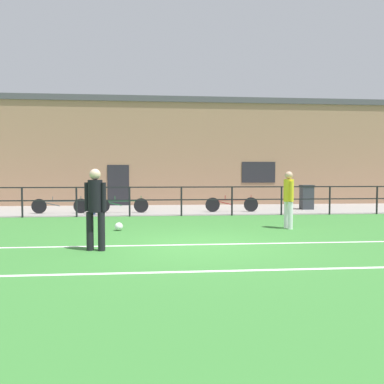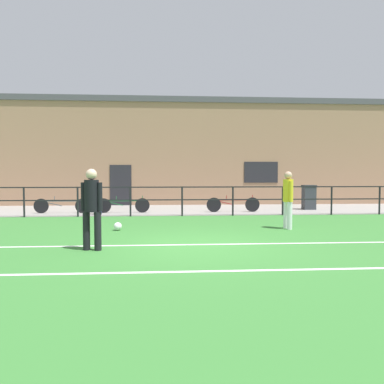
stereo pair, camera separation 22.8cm
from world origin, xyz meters
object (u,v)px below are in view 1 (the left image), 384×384
Objects in this scene: player_goalkeeper at (95,204)px; spectator_child at (96,196)px; bicycle_parked_2 at (232,204)px; soccer_ball_match at (119,227)px; bicycle_parked_1 at (60,206)px; player_striker at (289,196)px; trash_bin_0 at (307,197)px; bicycle_parked_0 at (122,205)px.

spectator_child is (-1.14, 7.06, -0.23)m from player_goalkeeper.
soccer_ball_match is at bearing -131.45° from bicycle_parked_2.
soccer_ball_match is 0.10× the size of bicycle_parked_1.
player_goalkeeper is at bearing -120.12° from bicycle_parked_2.
player_goalkeeper reaches higher than bicycle_parked_1.
player_striker is at bearing -137.66° from player_goalkeeper.
player_striker reaches higher than bicycle_parked_1.
trash_bin_0 reaches higher than bicycle_parked_2.
player_striker reaches higher than bicycle_parked_2.
trash_bin_0 is (2.86, 5.71, -0.39)m from player_striker.
trash_bin_0 is (8.29, 0.86, 0.24)m from bicycle_parked_0.
bicycle_parked_2 reaches higher than bicycle_parked_0.
player_striker reaches higher than spectator_child.
player_striker is at bearing -116.62° from trash_bin_0.
soccer_ball_match is 4.84m from bicycle_parked_0.
player_goalkeeper reaches higher than spectator_child.
player_goalkeeper is 7.49× the size of soccer_ball_match.
bicycle_parked_1 is at bearing -56.51° from player_goalkeeper.
player_goalkeeper is at bearing 111.85° from player_striker.
trash_bin_0 is at bearing 5.93° from bicycle_parked_0.
bicycle_parked_2 is (4.26, 4.82, 0.23)m from soccer_ball_match.
bicycle_parked_1 is at bearing -32.70° from spectator_child.
spectator_child reaches higher than bicycle_parked_1.
player_goalkeeper is at bearing 87.32° from spectator_child.
player_goalkeeper is at bearing -70.54° from bicycle_parked_1.
player_goalkeeper reaches higher than bicycle_parked_0.
bicycle_parked_0 is 2.51m from bicycle_parked_1.
soccer_ball_match is 9.74m from trash_bin_0.
player_goalkeeper is 1.02× the size of player_striker.
trash_bin_0 is (8.09, 8.52, -0.41)m from player_goalkeeper.
bicycle_parked_0 is at bearing 94.60° from soccer_ball_match.
spectator_child reaches higher than bicycle_parked_2.
bicycle_parked_0 is 8.34m from trash_bin_0.
spectator_child is 9.34m from trash_bin_0.
bicycle_parked_1 is (-1.57, 0.60, -0.43)m from spectator_child.
soccer_ball_match is (0.19, 2.84, -0.88)m from player_goalkeeper.
bicycle_parked_0 is at bearing 41.80° from player_striker.
spectator_child is at bearing 107.41° from soccer_ball_match.
soccer_ball_match is 0.10× the size of bicycle_parked_2.
spectator_child is at bearing -173.88° from bicycle_parked_2.
bicycle_parked_0 is at bearing -174.07° from trash_bin_0.
bicycle_parked_1 is at bearing 120.97° from soccer_ball_match.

